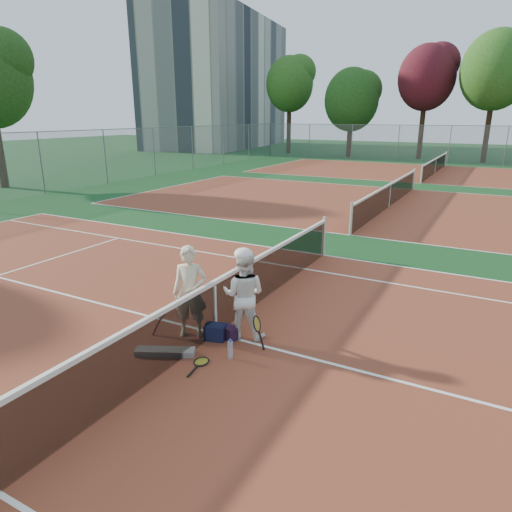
# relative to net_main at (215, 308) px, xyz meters

# --- Properties ---
(ground) EXTENTS (130.00, 130.00, 0.00)m
(ground) POSITION_rel_net_main_xyz_m (0.00, 0.00, -0.51)
(ground) COLOR #103B19
(ground) RESTS_ON ground
(court_main) EXTENTS (23.77, 10.97, 0.01)m
(court_main) POSITION_rel_net_main_xyz_m (0.00, 0.00, -0.51)
(court_main) COLOR brown
(court_main) RESTS_ON ground
(court_far_a) EXTENTS (23.77, 10.97, 0.01)m
(court_far_a) POSITION_rel_net_main_xyz_m (0.00, 13.50, -0.51)
(court_far_a) COLOR brown
(court_far_a) RESTS_ON ground
(court_far_b) EXTENTS (23.77, 10.97, 0.01)m
(court_far_b) POSITION_rel_net_main_xyz_m (0.00, 27.00, -0.51)
(court_far_b) COLOR brown
(court_far_b) RESTS_ON ground
(net_main) EXTENTS (0.10, 10.98, 1.02)m
(net_main) POSITION_rel_net_main_xyz_m (0.00, 0.00, 0.00)
(net_main) COLOR black
(net_main) RESTS_ON ground
(net_far_a) EXTENTS (0.10, 10.98, 1.02)m
(net_far_a) POSITION_rel_net_main_xyz_m (0.00, 13.50, 0.00)
(net_far_a) COLOR black
(net_far_a) RESTS_ON ground
(net_far_b) EXTENTS (0.10, 10.98, 1.02)m
(net_far_b) POSITION_rel_net_main_xyz_m (0.00, 27.00, 0.00)
(net_far_b) COLOR black
(net_far_b) RESTS_ON ground
(fence_back) EXTENTS (32.00, 0.06, 3.00)m
(fence_back) POSITION_rel_net_main_xyz_m (0.00, 34.00, 0.99)
(fence_back) COLOR slate
(fence_back) RESTS_ON ground
(fence_left) EXTENTS (0.06, 54.50, 3.00)m
(fence_left) POSITION_rel_net_main_xyz_m (-16.00, 6.75, 0.99)
(fence_left) COLOR slate
(fence_left) RESTS_ON ground
(apartment_block) EXTENTS (12.96, 23.18, 15.00)m
(apartment_block) POSITION_rel_net_main_xyz_m (-28.00, 44.00, 6.99)
(apartment_block) COLOR beige
(apartment_block) RESTS_ON ground
(player_a) EXTENTS (0.71, 0.62, 1.64)m
(player_a) POSITION_rel_net_main_xyz_m (-0.35, -0.23, 0.31)
(player_a) COLOR beige
(player_a) RESTS_ON ground
(player_b) EXTENTS (0.89, 0.77, 1.57)m
(player_b) POSITION_rel_net_main_xyz_m (0.49, 0.17, 0.27)
(player_b) COLOR white
(player_b) RESTS_ON ground
(racket_red) EXTENTS (0.41, 0.40, 0.55)m
(racket_red) POSITION_rel_net_main_xyz_m (-0.80, -0.43, -0.24)
(racket_red) COLOR maroon
(racket_red) RESTS_ON ground
(racket_black_held) EXTENTS (0.22, 0.29, 0.59)m
(racket_black_held) POSITION_rel_net_main_xyz_m (0.91, -0.12, -0.22)
(racket_black_held) COLOR black
(racket_black_held) RESTS_ON ground
(racket_spare) EXTENTS (0.36, 0.63, 0.03)m
(racket_spare) POSITION_rel_net_main_xyz_m (0.35, -0.94, -0.49)
(racket_spare) COLOR black
(racket_spare) RESTS_ON ground
(sports_bag_navy) EXTENTS (0.41, 0.33, 0.28)m
(sports_bag_navy) POSITION_rel_net_main_xyz_m (0.11, -0.18, -0.37)
(sports_bag_navy) COLOR black
(sports_bag_navy) RESTS_ON ground
(sports_bag_purple) EXTENTS (0.34, 0.29, 0.23)m
(sports_bag_purple) POSITION_rel_net_main_xyz_m (0.33, -0.04, -0.39)
(sports_bag_purple) COLOR black
(sports_bag_purple) RESTS_ON ground
(net_cover_canvas) EXTENTS (0.97, 0.63, 0.10)m
(net_cover_canvas) POSITION_rel_net_main_xyz_m (-0.32, -1.02, -0.46)
(net_cover_canvas) COLOR slate
(net_cover_canvas) RESTS_ON ground
(water_bottle) EXTENTS (0.09, 0.09, 0.30)m
(water_bottle) POSITION_rel_net_main_xyz_m (0.69, -0.61, -0.36)
(water_bottle) COLOR silver
(water_bottle) RESTS_ON ground
(tree_back_0) EXTENTS (4.70, 4.70, 9.45)m
(tree_back_0) POSITION_rel_net_main_xyz_m (-15.96, 38.14, 6.20)
(tree_back_0) COLOR #382314
(tree_back_0) RESTS_ON ground
(tree_back_1) EXTENTS (4.96, 4.96, 7.99)m
(tree_back_1) POSITION_rel_net_main_xyz_m (-9.21, 37.12, 4.61)
(tree_back_1) COLOR #382314
(tree_back_1) RESTS_ON ground
(tree_back_maroon) EXTENTS (4.83, 4.83, 9.65)m
(tree_back_maroon) POSITION_rel_net_main_xyz_m (-2.88, 37.82, 6.33)
(tree_back_maroon) COLOR #382314
(tree_back_maroon) RESTS_ON ground
(tree_back_3) EXTENTS (5.38, 5.38, 10.26)m
(tree_back_3) POSITION_rel_net_main_xyz_m (2.45, 36.85, 6.63)
(tree_back_3) COLOR #382314
(tree_back_3) RESTS_ON ground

